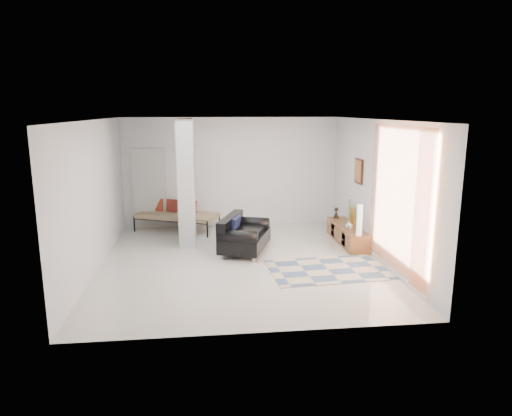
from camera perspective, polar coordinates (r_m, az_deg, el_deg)
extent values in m
plane|color=beige|center=(9.21, -1.86, -6.72)|extent=(6.00, 6.00, 0.00)
plane|color=white|center=(8.72, -1.98, 10.97)|extent=(6.00, 6.00, 0.00)
plane|color=white|center=(11.82, -3.11, 4.47)|extent=(6.00, 0.00, 6.00)
plane|color=white|center=(5.95, 0.44, -3.27)|extent=(6.00, 0.00, 6.00)
plane|color=white|center=(9.07, -19.52, 1.42)|extent=(0.00, 6.00, 6.00)
plane|color=white|center=(9.48, 14.90, 2.16)|extent=(0.00, 6.00, 6.00)
cube|color=#B8BDC0|center=(10.42, -8.69, 3.30)|extent=(0.35, 1.20, 2.80)
cube|color=silver|center=(11.89, -13.23, 2.36)|extent=(0.85, 0.06, 2.04)
plane|color=#F97A41|center=(8.40, 17.23, 1.11)|extent=(0.00, 2.55, 2.55)
cube|color=#3A1D0F|center=(10.41, 12.73, 4.53)|extent=(0.04, 0.45, 0.55)
cube|color=brown|center=(10.63, 11.34, -3.24)|extent=(0.45, 1.87, 0.40)
cube|color=#3A1D0F|center=(10.18, 10.90, -3.90)|extent=(0.02, 0.25, 0.28)
cube|color=#3A1D0F|center=(10.95, 9.61, -2.71)|extent=(0.02, 0.25, 0.28)
cube|color=#F0BE46|center=(10.83, 11.92, -0.80)|extent=(0.09, 0.32, 0.40)
cube|color=silver|center=(10.15, 11.58, -2.46)|extent=(0.04, 0.10, 0.12)
cylinder|color=silver|center=(9.40, -4.18, -6.02)|extent=(0.05, 0.05, 0.10)
cylinder|color=silver|center=(10.47, -2.30, -4.09)|extent=(0.05, 0.05, 0.10)
cylinder|color=silver|center=(9.24, -0.34, -6.32)|extent=(0.05, 0.05, 0.10)
cylinder|color=silver|center=(10.33, 1.16, -4.32)|extent=(0.05, 0.05, 0.10)
cube|color=black|center=(9.80, -1.39, -4.02)|extent=(1.27, 1.61, 0.30)
cube|color=black|center=(9.79, -3.22, -2.04)|extent=(0.66, 1.39, 0.36)
cylinder|color=black|center=(9.19, -2.30, -3.63)|extent=(0.85, 0.53, 0.28)
cylinder|color=black|center=(10.28, -0.58, -1.90)|extent=(0.85, 0.53, 0.28)
cube|color=black|center=(9.76, -2.55, -1.97)|extent=(0.31, 0.53, 0.31)
cylinder|color=black|center=(11.76, -14.97, -1.92)|extent=(0.04, 0.04, 0.40)
cylinder|color=black|center=(10.90, -6.11, -2.69)|extent=(0.04, 0.04, 0.40)
cylinder|color=black|center=(12.44, -13.05, -1.06)|extent=(0.04, 0.04, 0.40)
cylinder|color=black|center=(11.63, -4.59, -1.70)|extent=(0.04, 0.04, 0.40)
cube|color=#C2AE8D|center=(11.61, -9.84, -0.96)|extent=(2.15, 1.54, 0.12)
cube|color=#9F341C|center=(11.97, -12.28, 0.42)|extent=(0.38, 0.28, 0.33)
cube|color=maroon|center=(11.76, -10.32, 0.30)|extent=(0.38, 0.28, 0.33)
cube|color=#9F341C|center=(11.57, -8.29, 0.17)|extent=(0.38, 0.28, 0.33)
cube|color=#C6B698|center=(8.86, 8.97, -7.61)|extent=(2.31, 1.63, 0.01)
cylinder|color=white|center=(9.75, 12.80, -1.50)|extent=(0.12, 0.12, 0.66)
imported|color=white|center=(10.32, 11.54, -2.07)|extent=(0.18, 0.18, 0.17)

